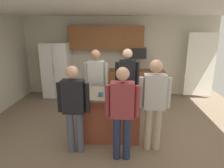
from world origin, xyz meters
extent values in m
plane|color=#7F6B56|center=(0.00, 0.00, 0.00)|extent=(7.04, 7.04, 0.00)
plane|color=white|center=(0.00, 0.00, 2.60)|extent=(7.04, 7.04, 0.00)
cube|color=beige|center=(0.00, 2.80, 1.30)|extent=(6.40, 0.10, 2.60)
cube|color=white|center=(2.60, 2.40, 1.10)|extent=(0.90, 0.06, 2.00)
cube|color=brown|center=(-0.40, 2.60, 1.92)|extent=(2.40, 0.35, 0.75)
sphere|color=#4C3823|center=(0.20, 2.41, 1.93)|extent=(0.04, 0.04, 0.04)
cube|color=brown|center=(0.60, 2.48, 0.45)|extent=(1.80, 0.60, 0.90)
sphere|color=#4C3823|center=(1.05, 2.17, 0.45)|extent=(0.04, 0.04, 0.04)
cube|color=white|center=(-2.00, 2.40, 0.89)|extent=(0.86, 0.70, 1.78)
cube|color=white|center=(-2.22, 2.03, 0.89)|extent=(0.41, 0.04, 1.70)
cube|color=white|center=(-1.78, 2.03, 0.89)|extent=(0.41, 0.04, 1.70)
cylinder|color=#B2B2B7|center=(-2.00, 2.00, 0.98)|extent=(0.02, 0.02, 0.35)
cube|color=black|center=(0.60, 2.50, 1.45)|extent=(0.56, 0.40, 0.32)
cube|color=brown|center=(-0.09, -0.07, 0.46)|extent=(1.13, 0.80, 0.91)
cube|color=#756651|center=(-0.09, -0.07, 0.93)|extent=(1.27, 0.94, 0.04)
cylinder|color=#4C5166|center=(-0.81, -0.70, 0.39)|extent=(0.13, 0.13, 0.79)
cylinder|color=#4C5166|center=(-0.64, -0.70, 0.39)|extent=(0.13, 0.13, 0.79)
cube|color=black|center=(-0.72, -0.70, 1.08)|extent=(0.38, 0.22, 0.59)
sphere|color=tan|center=(-0.72, -0.70, 1.51)|extent=(0.21, 0.21, 0.21)
cylinder|color=black|center=(-0.96, -0.70, 1.06)|extent=(0.09, 0.09, 0.53)
cylinder|color=black|center=(-0.48, -0.70, 1.06)|extent=(0.09, 0.09, 0.53)
cylinder|color=tan|center=(0.61, -0.55, 0.42)|extent=(0.13, 0.13, 0.83)
cylinder|color=tan|center=(0.78, -0.55, 0.42)|extent=(0.13, 0.13, 0.83)
cube|color=#B7B7B2|center=(0.70, -0.55, 1.14)|extent=(0.38, 0.22, 0.62)
sphere|color=tan|center=(0.70, -0.55, 1.60)|extent=(0.23, 0.23, 0.23)
cylinder|color=#B7B7B2|center=(0.46, -0.55, 1.12)|extent=(0.09, 0.09, 0.56)
cylinder|color=#B7B7B2|center=(0.94, -0.55, 1.12)|extent=(0.09, 0.09, 0.56)
cylinder|color=#4C5166|center=(0.16, 0.70, 0.43)|extent=(0.13, 0.13, 0.86)
cylinder|color=#4C5166|center=(0.33, 0.70, 0.43)|extent=(0.13, 0.13, 0.86)
cube|color=black|center=(0.24, 0.70, 1.18)|extent=(0.38, 0.22, 0.64)
sphere|color=beige|center=(0.24, 0.70, 1.65)|extent=(0.23, 0.23, 0.23)
cylinder|color=black|center=(0.00, 0.70, 1.16)|extent=(0.09, 0.09, 0.58)
cylinder|color=black|center=(0.48, 0.70, 1.16)|extent=(0.09, 0.09, 0.58)
cylinder|color=#232D4C|center=(0.04, -0.87, 0.40)|extent=(0.13, 0.13, 0.80)
cylinder|color=#232D4C|center=(0.21, -0.87, 0.40)|extent=(0.13, 0.13, 0.80)
cube|color=maroon|center=(0.13, -0.87, 1.09)|extent=(0.38, 0.22, 0.60)
sphere|color=tan|center=(0.13, -0.87, 1.53)|extent=(0.22, 0.22, 0.22)
cylinder|color=maroon|center=(-0.11, -0.87, 1.07)|extent=(0.09, 0.09, 0.54)
cylinder|color=maroon|center=(0.37, -0.87, 1.07)|extent=(0.09, 0.09, 0.54)
cylinder|color=#383842|center=(-0.58, 0.68, 0.42)|extent=(0.13, 0.13, 0.85)
cylinder|color=#383842|center=(-0.41, 0.68, 0.42)|extent=(0.13, 0.13, 0.85)
cube|color=#B7B7B2|center=(-0.50, 0.68, 1.16)|extent=(0.38, 0.22, 0.64)
sphere|color=tan|center=(-0.50, 0.68, 1.63)|extent=(0.23, 0.23, 0.23)
cylinder|color=#B7B7B2|center=(-0.74, 0.68, 1.15)|extent=(0.09, 0.09, 0.57)
cylinder|color=#B7B7B2|center=(-0.26, 0.68, 1.15)|extent=(0.09, 0.09, 0.57)
cylinder|color=black|center=(0.03, 0.12, 1.03)|extent=(0.06, 0.06, 0.16)
cylinder|color=black|center=(-0.12, -0.19, 1.01)|extent=(0.07, 0.07, 0.12)
cylinder|color=white|center=(-0.06, -0.29, 1.00)|extent=(0.09, 0.09, 0.10)
torus|color=white|center=(0.00, -0.29, 1.01)|extent=(0.06, 0.01, 0.06)
cylinder|color=black|center=(0.28, 0.14, 1.01)|extent=(0.07, 0.07, 0.12)
cylinder|color=#4C6B99|center=(-0.28, -0.30, 1.00)|extent=(0.09, 0.09, 0.10)
torus|color=#4C6B99|center=(-0.22, -0.30, 1.01)|extent=(0.06, 0.01, 0.06)
camera|label=1|loc=(0.11, -3.87, 2.21)|focal=31.51mm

